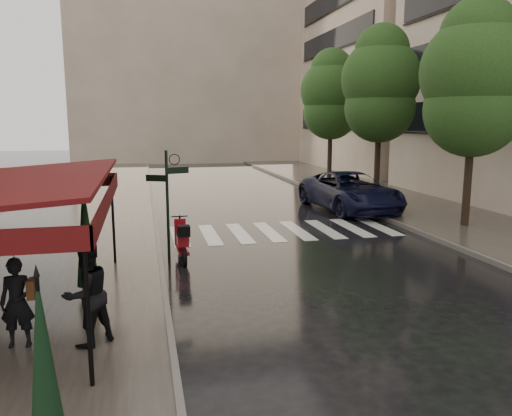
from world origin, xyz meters
name	(u,v)px	position (x,y,z in m)	size (l,w,h in m)	color
ground	(229,293)	(0.00, 0.00, 0.00)	(120.00, 120.00, 0.00)	black
sidewalk_near	(83,209)	(-4.50, 12.00, 0.06)	(6.00, 60.00, 0.12)	#38332D
sidewalk_far	(389,198)	(10.25, 12.00, 0.06)	(5.50, 60.00, 0.12)	#38332D
curb_near	(153,206)	(-1.45, 12.00, 0.07)	(0.12, 60.00, 0.16)	#595651
curb_far	(337,199)	(7.45, 12.00, 0.07)	(0.12, 60.00, 0.16)	#595651
crosswalk	(283,231)	(2.98, 6.00, 0.01)	(7.85, 3.20, 0.01)	silver
signpost	(168,197)	(-1.19, 3.00, 1.83)	(1.17, 0.29, 3.10)	black
haussmann_far	(382,50)	(16.50, 26.00, 9.25)	(8.00, 16.00, 18.50)	tan
backdrop_building	(191,55)	(3.00, 38.00, 10.00)	(22.00, 6.00, 20.00)	tan
tree_near	(475,79)	(9.60, 5.00, 5.32)	(3.80, 3.80, 7.99)	black
tree_mid	(380,85)	(9.50, 12.00, 5.59)	(3.80, 3.80, 8.34)	black
tree_far	(331,95)	(9.70, 19.00, 5.46)	(3.80, 3.80, 8.16)	black
pedestrian_with_umbrella	(14,255)	(-3.95, -2.13, 1.71)	(0.96, 0.98, 2.38)	black
pedestrian_terrace	(87,294)	(-2.82, -2.33, 1.02)	(0.87, 0.68, 1.79)	black
scooter	(182,242)	(-0.83, 2.97, 0.54)	(0.47, 1.77, 1.16)	black
parked_car	(350,191)	(7.00, 9.48, 0.83)	(2.77, 6.00, 1.67)	black
parasol_front	(45,382)	(-2.81, -6.00, 1.42)	(0.43, 0.43, 2.41)	black
parasol_back	(86,234)	(-3.08, 0.23, 1.49)	(0.48, 0.48, 2.54)	black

